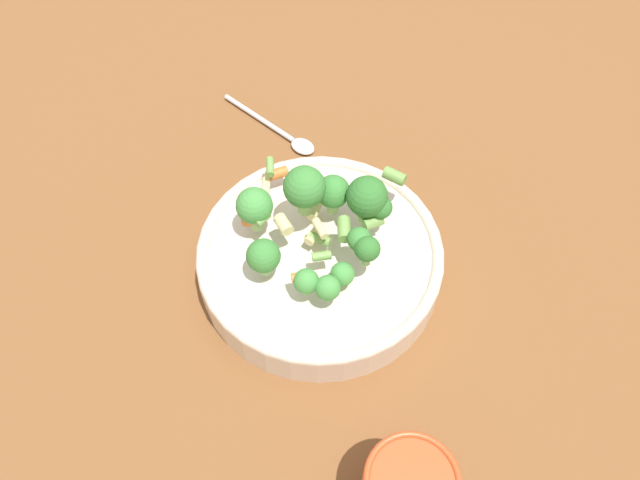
{
  "coord_description": "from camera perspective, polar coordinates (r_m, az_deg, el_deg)",
  "views": [
    {
      "loc": [
        0.22,
        -0.32,
        0.63
      ],
      "look_at": [
        0.0,
        0.0,
        0.06
      ],
      "focal_mm": 35.0,
      "sensor_mm": 36.0,
      "label": 1
    }
  ],
  "objects": [
    {
      "name": "spoon",
      "position": [
        0.88,
        -3.28,
        9.62
      ],
      "size": [
        0.17,
        0.03,
        0.01
      ],
      "rotation": [
        0.0,
        0.0,
        12.46
      ],
      "color": "silver",
      "rests_on": "ground_plane"
    },
    {
      "name": "pasta_salad",
      "position": [
        0.68,
        0.16,
        2.33
      ],
      "size": [
        0.18,
        0.2,
        0.09
      ],
      "color": "#8CB766",
      "rests_on": "bowl"
    },
    {
      "name": "bowl",
      "position": [
        0.72,
        0.0,
        -1.68
      ],
      "size": [
        0.28,
        0.28,
        0.05
      ],
      "color": "beige",
      "rests_on": "ground_plane"
    },
    {
      "name": "ground_plane",
      "position": [
        0.75,
        0.0,
        -2.83
      ],
      "size": [
        3.0,
        3.0,
        0.0
      ],
      "primitive_type": "plane",
      "color": "brown"
    }
  ]
}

